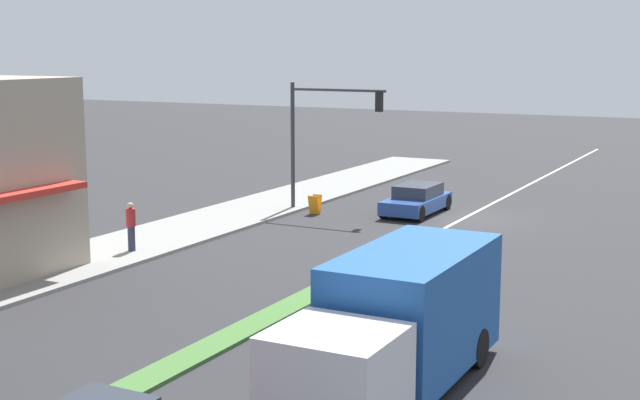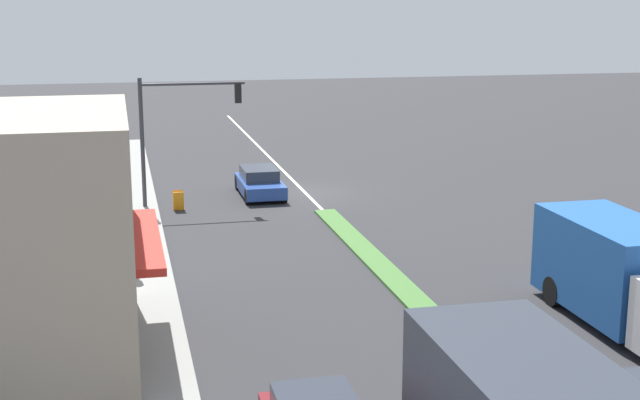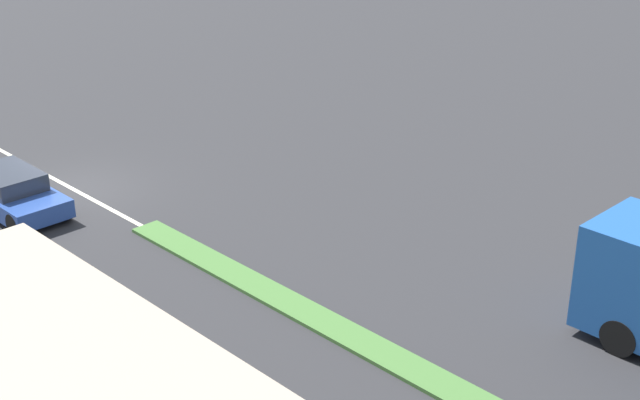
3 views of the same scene
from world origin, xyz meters
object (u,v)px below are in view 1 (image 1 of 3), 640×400
object	(u,v)px
warning_aframe_sign	(315,205)
delivery_truck	(398,323)
pedestrian	(131,225)
traffic_signal_main	(321,125)
coupe_blue	(417,200)

from	to	relation	value
warning_aframe_sign	delivery_truck	size ratio (longest dim) A/B	0.11
delivery_truck	pedestrian	bearing A→B (deg)	-29.27
traffic_signal_main	pedestrian	xyz separation A→B (m)	(2.14, 10.40, -2.86)
traffic_signal_main	coupe_blue	xyz separation A→B (m)	(-3.92, -1.58, -3.27)
pedestrian	delivery_truck	distance (m)	15.21
traffic_signal_main	pedestrian	bearing A→B (deg)	78.40
warning_aframe_sign	coupe_blue	distance (m)	4.48
pedestrian	warning_aframe_sign	size ratio (longest dim) A/B	2.07
pedestrian	coupe_blue	bearing A→B (deg)	-116.84
pedestrian	warning_aframe_sign	bearing A→B (deg)	-102.23
warning_aframe_sign	coupe_blue	xyz separation A→B (m)	(-3.93, -2.15, 0.20)
warning_aframe_sign	delivery_truck	bearing A→B (deg)	122.81
delivery_truck	coupe_blue	world-z (taller)	delivery_truck
traffic_signal_main	warning_aframe_sign	world-z (taller)	traffic_signal_main
pedestrian	warning_aframe_sign	xyz separation A→B (m)	(-2.13, -9.83, -0.61)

